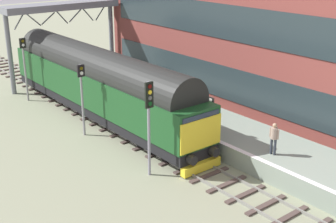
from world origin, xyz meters
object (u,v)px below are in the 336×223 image
signal_post_mid (82,92)px  platform_number_sign (211,110)px  diesel_locomotive (98,81)px  signal_post_near (149,116)px  waiting_passenger (274,136)px  signal_post_far (24,62)px

signal_post_mid → platform_number_sign: 7.68m
signal_post_mid → platform_number_sign: (4.23, -6.41, -0.29)m
diesel_locomotive → signal_post_near: bearing=-104.7°
diesel_locomotive → signal_post_mid: diesel_locomotive is taller
signal_post_mid → waiting_passenger: 11.31m
diesel_locomotive → waiting_passenger: (2.67, -12.14, -0.50)m
signal_post_far → platform_number_sign: 15.37m
signal_post_mid → signal_post_far: size_ratio=0.94×
signal_post_far → diesel_locomotive: bearing=-70.7°
signal_post_near → signal_post_mid: signal_post_near is taller
diesel_locomotive → signal_post_far: (-2.24, 6.39, 0.37)m
diesel_locomotive → waiting_passenger: bearing=-77.6°
signal_post_near → signal_post_far: (-0.00, 14.92, -0.27)m
platform_number_sign → signal_post_near: bearing=-177.9°
diesel_locomotive → signal_post_mid: 2.99m
platform_number_sign → waiting_passenger: size_ratio=1.31×
diesel_locomotive → waiting_passenger: size_ratio=12.18×
diesel_locomotive → signal_post_far: bearing=109.3°
signal_post_far → waiting_passenger: 19.19m
signal_post_near → signal_post_mid: 6.57m
diesel_locomotive → waiting_passenger: 12.44m
diesel_locomotive → signal_post_near: (-2.24, -8.53, 0.64)m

